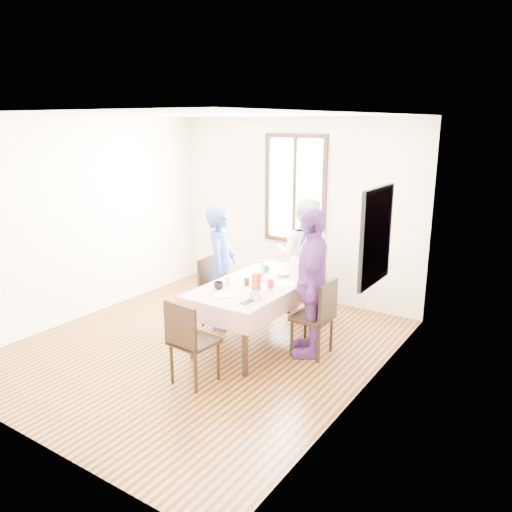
% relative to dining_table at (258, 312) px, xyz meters
% --- Properties ---
extents(ground, '(4.50, 4.50, 0.00)m').
position_rel_dining_table_xyz_m(ground, '(-0.48, -0.49, -0.38)').
color(ground, black).
rests_on(ground, ground).
extents(back_wall, '(4.00, 0.00, 4.00)m').
position_rel_dining_table_xyz_m(back_wall, '(-0.48, 1.76, 0.98)').
color(back_wall, beige).
rests_on(back_wall, ground).
extents(right_wall, '(0.00, 4.50, 4.50)m').
position_rel_dining_table_xyz_m(right_wall, '(1.52, -0.49, 0.98)').
color(right_wall, beige).
rests_on(right_wall, ground).
extents(window_frame, '(1.02, 0.06, 1.62)m').
position_rel_dining_table_xyz_m(window_frame, '(-0.48, 1.74, 1.27)').
color(window_frame, black).
rests_on(window_frame, back_wall).
extents(window_pane, '(0.90, 0.02, 1.50)m').
position_rel_dining_table_xyz_m(window_pane, '(-0.48, 1.75, 1.27)').
color(window_pane, white).
rests_on(window_pane, back_wall).
extents(art_poster, '(0.04, 0.76, 0.96)m').
position_rel_dining_table_xyz_m(art_poster, '(1.50, -0.19, 1.18)').
color(art_poster, red).
rests_on(art_poster, right_wall).
extents(dining_table, '(0.85, 1.74, 0.75)m').
position_rel_dining_table_xyz_m(dining_table, '(0.00, 0.00, 0.00)').
color(dining_table, black).
rests_on(dining_table, ground).
extents(tablecloth, '(0.97, 1.86, 0.01)m').
position_rel_dining_table_xyz_m(tablecloth, '(0.00, 0.00, 0.38)').
color(tablecloth, '#5D130B').
rests_on(tablecloth, dining_table).
extents(chair_left, '(0.46, 0.46, 0.91)m').
position_rel_dining_table_xyz_m(chair_left, '(-0.71, 0.16, 0.08)').
color(chair_left, black).
rests_on(chair_left, ground).
extents(chair_right, '(0.43, 0.43, 0.91)m').
position_rel_dining_table_xyz_m(chair_right, '(0.71, 0.05, 0.08)').
color(chair_right, black).
rests_on(chair_right, ground).
extents(chair_far, '(0.46, 0.46, 0.91)m').
position_rel_dining_table_xyz_m(chair_far, '(0.00, 1.20, 0.08)').
color(chair_far, black).
rests_on(chair_far, ground).
extents(chair_near, '(0.45, 0.45, 0.91)m').
position_rel_dining_table_xyz_m(chair_near, '(0.00, -1.20, 0.08)').
color(chair_near, black).
rests_on(chair_near, ground).
extents(person_left, '(0.58, 0.68, 1.60)m').
position_rel_dining_table_xyz_m(person_left, '(-0.69, 0.16, 0.42)').
color(person_left, navy).
rests_on(person_left, ground).
extents(person_far, '(0.90, 0.75, 1.65)m').
position_rel_dining_table_xyz_m(person_far, '(0.00, 1.17, 0.45)').
color(person_far, beige).
rests_on(person_far, ground).
extents(person_right, '(0.80, 1.09, 1.72)m').
position_rel_dining_table_xyz_m(person_right, '(0.69, 0.05, 0.49)').
color(person_right, '#5B3079').
rests_on(person_right, ground).
extents(mug_black, '(0.14, 0.14, 0.09)m').
position_rel_dining_table_xyz_m(mug_black, '(-0.25, -0.46, 0.43)').
color(mug_black, black).
rests_on(mug_black, tablecloth).
extents(mug_flag, '(0.14, 0.14, 0.09)m').
position_rel_dining_table_xyz_m(mug_flag, '(0.23, -0.09, 0.43)').
color(mug_flag, red).
rests_on(mug_flag, tablecloth).
extents(mug_green, '(0.11, 0.11, 0.07)m').
position_rel_dining_table_xyz_m(mug_green, '(-0.15, 0.42, 0.42)').
color(mug_green, '#0C7226').
rests_on(mug_green, tablecloth).
extents(serving_bowl, '(0.20, 0.20, 0.05)m').
position_rel_dining_table_xyz_m(serving_bowl, '(0.11, 0.40, 0.41)').
color(serving_bowl, white).
rests_on(serving_bowl, tablecloth).
extents(juice_carton, '(0.07, 0.07, 0.23)m').
position_rel_dining_table_xyz_m(juice_carton, '(0.20, -0.34, 0.50)').
color(juice_carton, red).
rests_on(juice_carton, tablecloth).
extents(butter_tub, '(0.13, 0.13, 0.06)m').
position_rel_dining_table_xyz_m(butter_tub, '(0.29, -0.50, 0.42)').
color(butter_tub, white).
rests_on(butter_tub, tablecloth).
extents(jam_jar, '(0.06, 0.06, 0.09)m').
position_rel_dining_table_xyz_m(jam_jar, '(-0.06, -0.16, 0.43)').
color(jam_jar, black).
rests_on(jam_jar, tablecloth).
extents(drinking_glass, '(0.08, 0.08, 0.11)m').
position_rel_dining_table_xyz_m(drinking_glass, '(-0.26, -0.27, 0.44)').
color(drinking_glass, silver).
rests_on(drinking_glass, tablecloth).
extents(smartphone, '(0.08, 0.16, 0.01)m').
position_rel_dining_table_xyz_m(smartphone, '(0.28, -0.64, 0.39)').
color(smartphone, black).
rests_on(smartphone, tablecloth).
extents(flower_vase, '(0.07, 0.07, 0.15)m').
position_rel_dining_table_xyz_m(flower_vase, '(0.00, 0.05, 0.46)').
color(flower_vase, silver).
rests_on(flower_vase, tablecloth).
extents(plate_left, '(0.20, 0.20, 0.01)m').
position_rel_dining_table_xyz_m(plate_left, '(-0.27, 0.13, 0.39)').
color(plate_left, white).
rests_on(plate_left, tablecloth).
extents(plate_right, '(0.20, 0.20, 0.01)m').
position_rel_dining_table_xyz_m(plate_right, '(0.31, 0.11, 0.39)').
color(plate_right, white).
rests_on(plate_right, tablecloth).
extents(plate_near, '(0.20, 0.20, 0.01)m').
position_rel_dining_table_xyz_m(plate_near, '(-0.05, -0.62, 0.39)').
color(plate_near, white).
rests_on(plate_near, tablecloth).
extents(butter_lid, '(0.12, 0.12, 0.01)m').
position_rel_dining_table_xyz_m(butter_lid, '(0.29, -0.50, 0.46)').
color(butter_lid, blue).
rests_on(butter_lid, butter_tub).
extents(flower_bunch, '(0.09, 0.09, 0.10)m').
position_rel_dining_table_xyz_m(flower_bunch, '(0.00, 0.05, 0.58)').
color(flower_bunch, yellow).
rests_on(flower_bunch, flower_vase).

